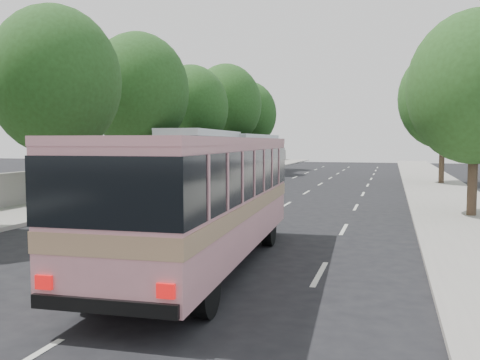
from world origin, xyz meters
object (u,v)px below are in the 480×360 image
at_px(pink_bus, 203,187).
at_px(tour_coach_front, 204,152).
at_px(tour_coach_rear, 250,151).
at_px(pink_taxi, 221,192).
at_px(white_pickup, 191,182).

xyz_separation_m(pink_bus, tour_coach_front, (-7.81, 20.76, 0.33)).
xyz_separation_m(tour_coach_front, tour_coach_rear, (-0.00, 11.64, -0.08)).
xyz_separation_m(pink_bus, pink_taxi, (-2.74, 9.27, -1.10)).
xyz_separation_m(pink_bus, tour_coach_rear, (-7.81, 32.40, 0.24)).
distance_m(pink_taxi, tour_coach_front, 12.64).
distance_m(pink_bus, white_pickup, 15.31).
bearing_deg(pink_bus, tour_coach_front, 107.27).
bearing_deg(pink_taxi, white_pickup, 117.32).
bearing_deg(pink_bus, white_pickup, 109.83).
bearing_deg(tour_coach_front, tour_coach_rear, 84.34).
bearing_deg(tour_coach_front, pink_taxi, -71.84).
distance_m(pink_bus, tour_coach_front, 22.18).
bearing_deg(tour_coach_front, white_pickup, -80.66).
distance_m(pink_taxi, white_pickup, 5.78).
relative_size(pink_taxi, tour_coach_front, 0.37).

